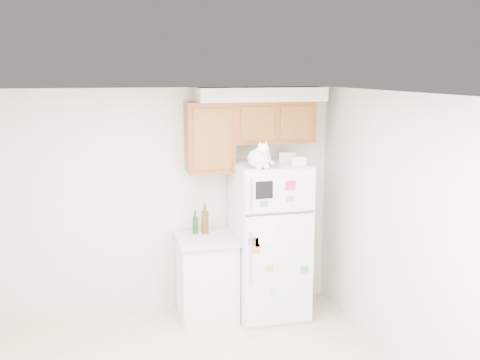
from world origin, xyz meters
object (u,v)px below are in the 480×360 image
object	(u,v)px
refrigerator	(270,240)
base_counter	(207,277)
storage_box_back	(287,156)
storage_box_front	(299,160)
cat	(260,158)
bottle_green	(195,222)
bottle_amber	(205,218)

from	to	relation	value
refrigerator	base_counter	world-z (taller)	refrigerator
storage_box_back	storage_box_front	xyz separation A→B (m)	(0.04, -0.27, -0.01)
refrigerator	storage_box_front	distance (m)	0.95
cat	storage_box_front	xyz separation A→B (m)	(0.47, 0.12, -0.07)
storage_box_back	base_counter	bearing A→B (deg)	-158.35
base_counter	bottle_green	xyz separation A→B (m)	(-0.10, 0.14, 0.59)
cat	storage_box_back	xyz separation A→B (m)	(0.43, 0.39, -0.06)
refrigerator	bottle_green	bearing A→B (deg)	164.49
storage_box_front	cat	bearing A→B (deg)	-143.10
base_counter	bottle_green	size ratio (longest dim) A/B	3.57
storage_box_front	bottle_green	xyz separation A→B (m)	(-1.07, 0.35, -0.70)
bottle_green	refrigerator	bearing A→B (deg)	-15.51
refrigerator	cat	world-z (taller)	cat
cat	storage_box_front	bearing A→B (deg)	14.39
refrigerator	cat	size ratio (longest dim) A/B	4.05
storage_box_front	storage_box_back	bearing A→B (deg)	121.13
cat	bottle_amber	bearing A→B (deg)	137.58
bottle_amber	base_counter	bearing A→B (deg)	-94.57
cat	bottle_green	world-z (taller)	cat
storage_box_back	bottle_green	xyz separation A→B (m)	(-1.02, 0.08, -0.70)
base_counter	storage_box_front	size ratio (longest dim) A/B	6.13
cat	bottle_amber	world-z (taller)	cat
storage_box_front	base_counter	bearing A→B (deg)	-169.21
storage_box_back	refrigerator	bearing A→B (deg)	-131.83
base_counter	bottle_green	bearing A→B (deg)	123.55
storage_box_back	bottle_green	bearing A→B (deg)	-166.80
base_counter	cat	world-z (taller)	cat
base_counter	storage_box_front	world-z (taller)	storage_box_front
refrigerator	base_counter	bearing A→B (deg)	173.91
cat	storage_box_back	bearing A→B (deg)	42.46
bottle_amber	refrigerator	bearing A→B (deg)	-16.63
base_counter	bottle_amber	size ratio (longest dim) A/B	2.72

